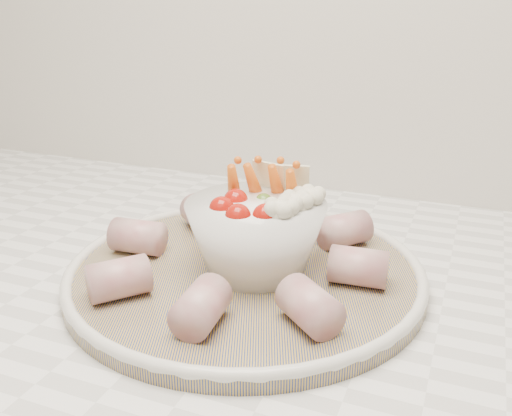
% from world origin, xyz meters
% --- Properties ---
extents(serving_platter, '(0.48, 0.48, 0.02)m').
position_xyz_m(serving_platter, '(-0.03, 1.43, 0.93)').
color(serving_platter, navy).
rests_on(serving_platter, kitchen_counter).
extents(veggie_bowl, '(0.14, 0.14, 0.11)m').
position_xyz_m(veggie_bowl, '(-0.01, 1.43, 0.98)').
color(veggie_bowl, white).
rests_on(veggie_bowl, serving_platter).
extents(cured_meat_rolls, '(0.30, 0.31, 0.04)m').
position_xyz_m(cured_meat_rolls, '(-0.03, 1.43, 0.95)').
color(cured_meat_rolls, '#A94D56').
rests_on(cured_meat_rolls, serving_platter).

